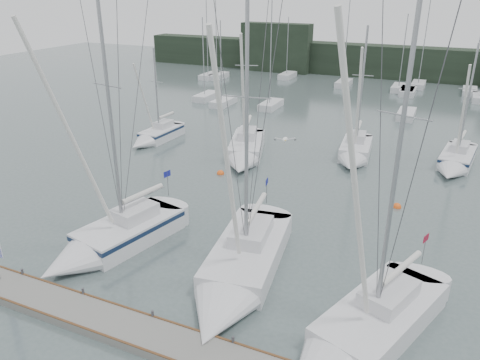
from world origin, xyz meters
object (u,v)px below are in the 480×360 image
sailboat_near_left (106,242)px  buoy_b (397,207)px  sailboat_near_center (236,278)px  sailboat_mid_d (455,163)px  sailboat_near_right (354,341)px  buoy_c (220,174)px  sailboat_mid_b (245,153)px  sailboat_mid_c (354,154)px  sailboat_mid_a (154,137)px

sailboat_near_left → buoy_b: 19.35m
sailboat_near_center → sailboat_mid_d: 24.39m
sailboat_near_center → sailboat_near_right: bearing=-26.1°
sailboat_near_center → buoy_c: bearing=111.3°
buoy_c → sailboat_near_center: bearing=-60.5°
sailboat_mid_d → sailboat_near_center: bearing=-106.2°
sailboat_mid_b → sailboat_mid_c: size_ratio=1.11×
sailboat_near_left → sailboat_near_center: 8.15m
sailboat_mid_d → buoy_b: (-3.35, -9.47, -0.54)m
sailboat_mid_d → sailboat_near_right: bearing=-90.5°
sailboat_mid_a → buoy_b: sailboat_mid_a is taller
sailboat_near_right → sailboat_mid_a: sailboat_near_right is taller
sailboat_mid_a → buoy_b: (23.33, -5.12, -0.52)m
buoy_b → sailboat_mid_a: bearing=167.6°
sailboat_near_right → sailboat_mid_c: size_ratio=1.40×
sailboat_near_right → buoy_c: sailboat_near_right is taller
sailboat_near_center → sailboat_near_left: bearing=171.7°
sailboat_mid_c → buoy_b: size_ratio=19.80×
sailboat_mid_a → sailboat_mid_c: sailboat_mid_c is taller
sailboat_near_left → sailboat_near_right: 14.67m
sailboat_mid_a → sailboat_near_center: bearing=-43.4°
buoy_c → sailboat_mid_a: bearing=153.8°
sailboat_near_center → sailboat_mid_c: 21.00m
sailboat_mid_a → buoy_b: bearing=-9.2°
sailboat_mid_b → buoy_b: (13.34, -4.18, -0.62)m
buoy_b → sailboat_near_right: bearing=-89.4°
sailboat_near_center → sailboat_mid_d: sailboat_near_center is taller
sailboat_near_right → sailboat_mid_c: 23.50m
sailboat_mid_d → buoy_c: sailboat_mid_d is taller
sailboat_near_right → buoy_b: sailboat_near_right is taller
sailboat_near_left → sailboat_near_center: sailboat_near_left is taller
sailboat_near_right → sailboat_mid_b: 23.46m
buoy_c → sailboat_near_right: bearing=-47.9°
sailboat_near_left → sailboat_near_center: size_ratio=0.99×
sailboat_mid_b → buoy_c: bearing=-114.5°
sailboat_near_center → sailboat_mid_c: size_ratio=1.34×
sailboat_near_left → sailboat_mid_b: sailboat_near_left is taller
sailboat_mid_a → sailboat_near_right: bearing=-37.4°
sailboat_mid_b → sailboat_near_right: bearing=-72.3°
sailboat_mid_a → sailboat_mid_b: (9.99, -0.94, 0.10)m
sailboat_mid_d → sailboat_mid_a: bearing=-163.8°
sailboat_mid_c → buoy_b: bearing=-65.4°
sailboat_mid_b → sailboat_mid_c: (8.69, 3.81, -0.03)m
sailboat_near_left → sailboat_mid_a: 20.16m
sailboat_mid_a → sailboat_mid_b: bearing=-2.2°
sailboat_near_right → sailboat_mid_d: 24.70m
sailboat_near_right → sailboat_mid_c: sailboat_near_right is taller
sailboat_near_left → sailboat_mid_c: bearing=77.7°
sailboat_mid_c → buoy_c: size_ratio=19.56×
sailboat_mid_b → sailboat_mid_d: bearing=0.2°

